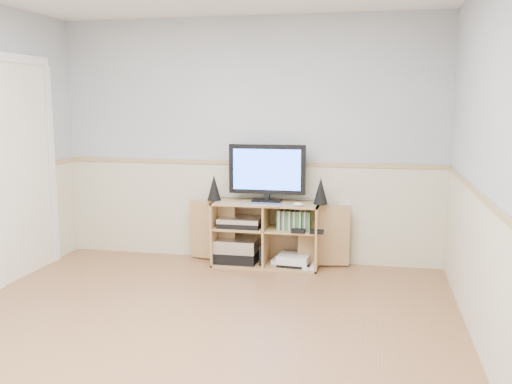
# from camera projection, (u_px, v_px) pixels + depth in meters

# --- Properties ---
(room) EXTENTS (4.04, 4.54, 2.54)m
(room) POSITION_uv_depth(u_px,v_px,m) (172.00, 166.00, 3.84)
(room) COLOR tan
(room) RESTS_ON ground
(media_cabinet) EXTENTS (1.66, 0.40, 0.65)m
(media_cabinet) POSITION_uv_depth(u_px,v_px,m) (267.00, 232.00, 5.80)
(media_cabinet) COLOR tan
(media_cabinet) RESTS_ON floor
(monitor) EXTENTS (0.78, 0.18, 0.58)m
(monitor) POSITION_uv_depth(u_px,v_px,m) (267.00, 171.00, 5.70)
(monitor) COLOR black
(monitor) RESTS_ON media_cabinet
(speaker_left) EXTENTS (0.14, 0.14, 0.26)m
(speaker_left) POSITION_uv_depth(u_px,v_px,m) (214.00, 188.00, 5.81)
(speaker_left) COLOR black
(speaker_left) RESTS_ON media_cabinet
(speaker_right) EXTENTS (0.14, 0.14, 0.26)m
(speaker_right) POSITION_uv_depth(u_px,v_px,m) (321.00, 191.00, 5.59)
(speaker_right) COLOR black
(speaker_right) RESTS_ON media_cabinet
(keyboard) EXTENTS (0.34, 0.16, 0.01)m
(keyboard) POSITION_uv_depth(u_px,v_px,m) (265.00, 204.00, 5.57)
(keyboard) COLOR silver
(keyboard) RESTS_ON media_cabinet
(mouse) EXTENTS (0.11, 0.09, 0.04)m
(mouse) POSITION_uv_depth(u_px,v_px,m) (298.00, 204.00, 5.50)
(mouse) COLOR white
(mouse) RESTS_ON media_cabinet
(av_components) EXTENTS (0.51, 0.32, 0.47)m
(av_components) POSITION_uv_depth(u_px,v_px,m) (238.00, 243.00, 5.83)
(av_components) COLOR black
(av_components) RESTS_ON media_cabinet
(game_consoles) EXTENTS (0.45, 0.30, 0.11)m
(game_consoles) POSITION_uv_depth(u_px,v_px,m) (293.00, 260.00, 5.73)
(game_consoles) COLOR white
(game_consoles) RESTS_ON media_cabinet
(game_cases) EXTENTS (0.33, 0.13, 0.19)m
(game_cases) POSITION_uv_depth(u_px,v_px,m) (294.00, 220.00, 5.65)
(game_cases) COLOR #3F8C3F
(game_cases) RESTS_ON media_cabinet
(wall_outlet) EXTENTS (0.12, 0.03, 0.12)m
(wall_outlet) POSITION_uv_depth(u_px,v_px,m) (345.00, 206.00, 5.76)
(wall_outlet) COLOR white
(wall_outlet) RESTS_ON wall_back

